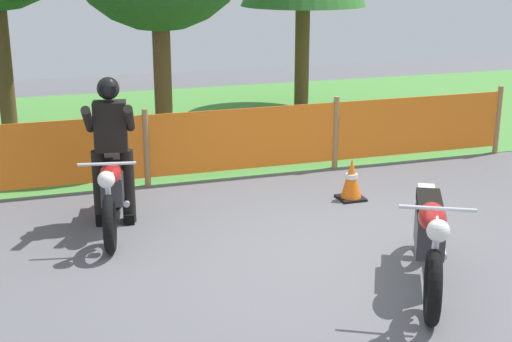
{
  "coord_description": "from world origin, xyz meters",
  "views": [
    {
      "loc": [
        -2.81,
        -6.45,
        3.01
      ],
      "look_at": [
        -0.68,
        0.17,
        0.9
      ],
      "focal_mm": 51.07,
      "sensor_mm": 36.0,
      "label": 1
    }
  ],
  "objects_px": {
    "motorcycle_lead": "(430,238)",
    "rider_trailing": "(111,142)",
    "motorcycle_trailing": "(113,190)",
    "traffic_cone": "(351,179)"
  },
  "relations": [
    {
      "from": "motorcycle_trailing",
      "to": "traffic_cone",
      "type": "distance_m",
      "value": 2.98
    },
    {
      "from": "motorcycle_trailing",
      "to": "rider_trailing",
      "type": "relative_size",
      "value": 1.18
    },
    {
      "from": "motorcycle_trailing",
      "to": "rider_trailing",
      "type": "xyz_separation_m",
      "value": [
        0.04,
        0.21,
        0.49
      ]
    },
    {
      "from": "motorcycle_trailing",
      "to": "rider_trailing",
      "type": "height_order",
      "value": "rider_trailing"
    },
    {
      "from": "motorcycle_lead",
      "to": "traffic_cone",
      "type": "relative_size",
      "value": 3.64
    },
    {
      "from": "motorcycle_lead",
      "to": "motorcycle_trailing",
      "type": "relative_size",
      "value": 0.97
    },
    {
      "from": "motorcycle_lead",
      "to": "rider_trailing",
      "type": "xyz_separation_m",
      "value": [
        -2.55,
        2.59,
        0.46
      ]
    },
    {
      "from": "motorcycle_trailing",
      "to": "rider_trailing",
      "type": "bearing_deg",
      "value": -179.49
    },
    {
      "from": "rider_trailing",
      "to": "motorcycle_lead",
      "type": "bearing_deg",
      "value": 54.96
    },
    {
      "from": "motorcycle_lead",
      "to": "rider_trailing",
      "type": "distance_m",
      "value": 3.66
    }
  ]
}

